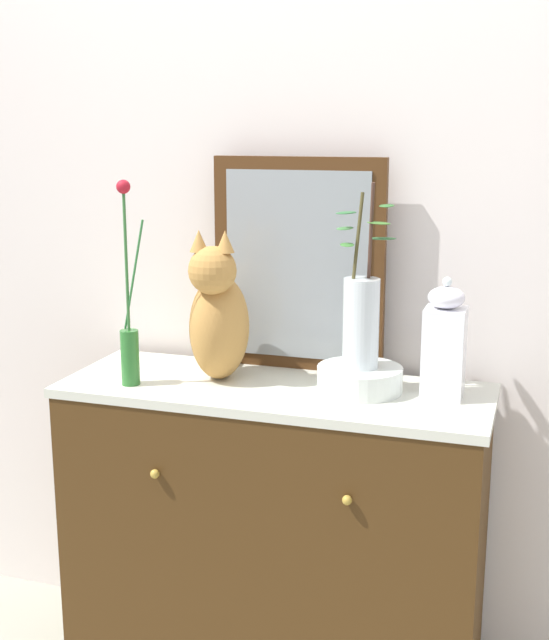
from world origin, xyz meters
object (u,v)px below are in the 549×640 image
object	(u,v)px
sideboard	(274,538)
mirror_leaning	(298,265)
vase_glass_clear	(361,318)
bowl_porcelain	(360,379)
jar_lidded_porcelain	(444,344)
cat_sitting	(218,316)
vase_slim_green	(129,333)

from	to	relation	value
sideboard	mirror_leaning	size ratio (longest dim) A/B	1.92
vase_glass_clear	bowl_porcelain	bearing A→B (deg)	-88.68
sideboard	bowl_porcelain	bearing A→B (deg)	7.81
vase_glass_clear	mirror_leaning	bearing A→B (deg)	143.95
sideboard	vase_glass_clear	size ratio (longest dim) A/B	2.41
bowl_porcelain	jar_lidded_porcelain	world-z (taller)	jar_lidded_porcelain
cat_sitting	vase_glass_clear	bearing A→B (deg)	1.72
jar_lidded_porcelain	cat_sitting	bearing A→B (deg)	-177.40
sideboard	bowl_porcelain	distance (m)	0.52
vase_slim_green	jar_lidded_porcelain	xyz separation A→B (m)	(0.80, 0.15, -0.00)
bowl_porcelain	vase_glass_clear	distance (m)	0.16
mirror_leaning	jar_lidded_porcelain	bearing A→B (deg)	-18.29
sideboard	vase_glass_clear	xyz separation A→B (m)	(0.22, 0.03, 0.64)
sideboard	jar_lidded_porcelain	bearing A→B (deg)	6.18
vase_slim_green	cat_sitting	bearing A→B (deg)	30.74
mirror_leaning	vase_glass_clear	distance (m)	0.28
vase_slim_green	jar_lidded_porcelain	distance (m)	0.82
vase_slim_green	bowl_porcelain	size ratio (longest dim) A/B	2.43
bowl_porcelain	vase_glass_clear	xyz separation A→B (m)	(-0.00, 0.00, 0.16)
vase_glass_clear	jar_lidded_porcelain	world-z (taller)	vase_glass_clear
bowl_porcelain	vase_glass_clear	bearing A→B (deg)	91.32
vase_slim_green	vase_glass_clear	xyz separation A→B (m)	(0.59, 0.13, 0.05)
vase_glass_clear	jar_lidded_porcelain	size ratio (longest dim) A/B	1.53
vase_slim_green	bowl_porcelain	bearing A→B (deg)	12.60
vase_glass_clear	jar_lidded_porcelain	bearing A→B (deg)	4.23
vase_glass_clear	jar_lidded_porcelain	xyz separation A→B (m)	(0.21, 0.02, -0.06)
bowl_porcelain	vase_slim_green	bearing A→B (deg)	-167.40
mirror_leaning	jar_lidded_porcelain	world-z (taller)	mirror_leaning
sideboard	jar_lidded_porcelain	distance (m)	0.72
jar_lidded_porcelain	bowl_porcelain	bearing A→B (deg)	-175.56
mirror_leaning	bowl_porcelain	bearing A→B (deg)	-36.18
cat_sitting	jar_lidded_porcelain	bearing A→B (deg)	2.60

